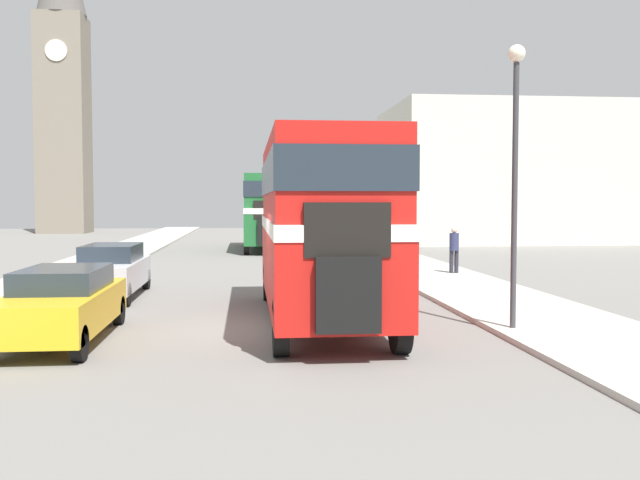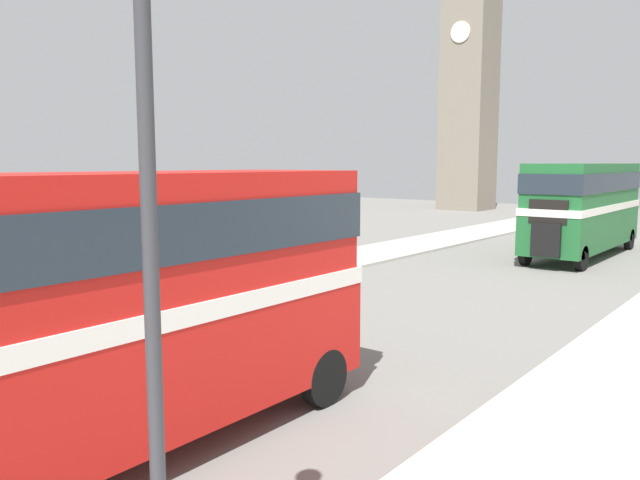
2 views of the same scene
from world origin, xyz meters
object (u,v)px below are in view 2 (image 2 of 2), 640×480
object	(u,v)px
bus_distant	(584,202)
church_tower	(470,50)
car_parked_mid	(145,300)
street_lamp	(149,203)
double_decker_bus	(99,295)

from	to	relation	value
bus_distant	church_tower	size ratio (longest dim) A/B	0.35
car_parked_mid	church_tower	world-z (taller)	church_tower
bus_distant	street_lamp	size ratio (longest dim) A/B	1.69
street_lamp	car_parked_mid	bearing A→B (deg)	144.83
double_decker_bus	street_lamp	bearing A→B (deg)	-26.78
bus_distant	car_parked_mid	distance (m)	20.75
double_decker_bus	car_parked_mid	size ratio (longest dim) A/B	1.98
bus_distant	church_tower	world-z (taller)	church_tower
double_decker_bus	church_tower	bearing A→B (deg)	109.95
bus_distant	street_lamp	distance (m)	27.12
bus_distant	car_parked_mid	xyz separation A→B (m)	(-5.00, -20.07, -1.72)
double_decker_bus	street_lamp	distance (m)	4.58
street_lamp	church_tower	xyz separation A→B (m)	(-21.50, 50.55, 10.36)
street_lamp	church_tower	size ratio (longest dim) A/B	0.21
double_decker_bus	street_lamp	xyz separation A→B (m)	(3.86, -1.95, 1.52)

